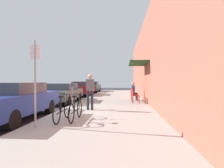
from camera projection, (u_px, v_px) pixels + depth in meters
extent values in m
plane|color=#2D2D30|center=(59.00, 112.00, 8.46)|extent=(60.00, 60.00, 0.00)
cube|color=#9E9B93|center=(110.00, 106.00, 10.31)|extent=(4.50, 32.00, 0.12)
cube|color=#BC5442|center=(152.00, 56.00, 10.11)|extent=(0.30, 32.00, 5.80)
cube|color=#19471E|center=(138.00, 63.00, 11.20)|extent=(1.10, 2.80, 0.12)
cube|color=navy|center=(14.00, 103.00, 6.78)|extent=(1.80, 4.40, 0.69)
cube|color=#333D47|center=(17.00, 88.00, 6.92)|extent=(1.48, 2.11, 0.42)
cylinder|color=black|center=(50.00, 107.00, 8.09)|extent=(0.22, 0.64, 0.64)
cylinder|color=black|center=(16.00, 107.00, 8.20)|extent=(0.22, 0.64, 0.64)
cylinder|color=black|center=(12.00, 120.00, 5.37)|extent=(0.22, 0.64, 0.64)
cube|color=#47514C|center=(63.00, 94.00, 12.13)|extent=(1.80, 4.40, 0.57)
cube|color=#333D47|center=(63.00, 87.00, 12.27)|extent=(1.48, 2.11, 0.44)
cylinder|color=black|center=(79.00, 97.00, 13.45)|extent=(0.22, 0.64, 0.64)
cylinder|color=black|center=(59.00, 96.00, 13.55)|extent=(0.22, 0.64, 0.64)
cylinder|color=black|center=(68.00, 100.00, 10.72)|extent=(0.22, 0.64, 0.64)
cylinder|color=black|center=(42.00, 100.00, 10.83)|extent=(0.22, 0.64, 0.64)
cube|color=maroon|center=(82.00, 89.00, 17.93)|extent=(1.80, 4.40, 0.63)
cube|color=#333D47|center=(83.00, 84.00, 18.07)|extent=(1.48, 2.11, 0.49)
cylinder|color=black|center=(92.00, 92.00, 19.24)|extent=(0.22, 0.64, 0.64)
cylinder|color=black|center=(78.00, 92.00, 19.35)|extent=(0.22, 0.64, 0.64)
cylinder|color=black|center=(87.00, 94.00, 16.52)|extent=(0.22, 0.64, 0.64)
cylinder|color=black|center=(71.00, 94.00, 16.62)|extent=(0.22, 0.64, 0.64)
cube|color=#47514C|center=(92.00, 87.00, 23.45)|extent=(1.80, 4.40, 0.64)
cube|color=#333D47|center=(92.00, 83.00, 23.59)|extent=(1.48, 2.11, 0.45)
cylinder|color=black|center=(99.00, 89.00, 24.77)|extent=(0.22, 0.64, 0.64)
cylinder|color=black|center=(88.00, 89.00, 24.87)|extent=(0.22, 0.64, 0.64)
cylinder|color=black|center=(96.00, 90.00, 22.04)|extent=(0.22, 0.64, 0.64)
cylinder|color=black|center=(84.00, 90.00, 22.15)|extent=(0.22, 0.64, 0.64)
cylinder|color=slate|center=(72.00, 97.00, 9.07)|extent=(0.07, 0.07, 1.10)
cube|color=#383D42|center=(72.00, 84.00, 9.06)|extent=(0.12, 0.10, 0.22)
cylinder|color=gray|center=(35.00, 84.00, 5.34)|extent=(0.06, 0.06, 2.60)
cube|color=white|center=(35.00, 52.00, 5.35)|extent=(0.32, 0.02, 0.44)
torus|color=black|center=(67.00, 109.00, 6.66)|extent=(0.04, 0.66, 0.66)
torus|color=black|center=(57.00, 114.00, 5.62)|extent=(0.04, 0.66, 0.66)
cylinder|color=black|center=(62.00, 111.00, 6.14)|extent=(0.04, 1.05, 0.04)
cylinder|color=black|center=(61.00, 105.00, 5.99)|extent=(0.04, 0.04, 0.50)
cube|color=black|center=(61.00, 97.00, 5.98)|extent=(0.10, 0.20, 0.06)
cylinder|color=black|center=(67.00, 102.00, 6.61)|extent=(0.03, 0.03, 0.56)
cylinder|color=black|center=(67.00, 94.00, 6.60)|extent=(0.46, 0.03, 0.03)
torus|color=black|center=(79.00, 108.00, 6.78)|extent=(0.04, 0.66, 0.66)
torus|color=black|center=(71.00, 113.00, 5.73)|extent=(0.04, 0.66, 0.66)
cylinder|color=black|center=(76.00, 111.00, 6.26)|extent=(0.04, 1.05, 0.04)
cylinder|color=black|center=(75.00, 104.00, 6.10)|extent=(0.04, 0.04, 0.50)
cube|color=black|center=(75.00, 96.00, 6.10)|extent=(0.10, 0.20, 0.06)
cylinder|color=black|center=(79.00, 101.00, 6.73)|extent=(0.03, 0.03, 0.56)
cylinder|color=black|center=(79.00, 94.00, 6.72)|extent=(0.46, 0.03, 0.03)
cylinder|color=maroon|center=(138.00, 99.00, 11.27)|extent=(0.04, 0.04, 0.45)
cylinder|color=maroon|center=(139.00, 100.00, 10.89)|extent=(0.04, 0.04, 0.45)
cylinder|color=maroon|center=(132.00, 99.00, 11.25)|extent=(0.04, 0.04, 0.45)
cylinder|color=maroon|center=(133.00, 100.00, 10.87)|extent=(0.04, 0.04, 0.45)
cube|color=maroon|center=(136.00, 96.00, 11.07)|extent=(0.49, 0.49, 0.03)
cube|color=maroon|center=(132.00, 92.00, 11.06)|extent=(0.08, 0.44, 0.40)
cylinder|color=maroon|center=(137.00, 98.00, 12.02)|extent=(0.04, 0.04, 0.45)
cylinder|color=maroon|center=(138.00, 99.00, 11.64)|extent=(0.04, 0.04, 0.45)
cylinder|color=maroon|center=(132.00, 98.00, 12.03)|extent=(0.04, 0.04, 0.45)
cylinder|color=maroon|center=(132.00, 99.00, 11.65)|extent=(0.04, 0.04, 0.45)
cube|color=maroon|center=(135.00, 95.00, 11.83)|extent=(0.45, 0.45, 0.03)
cube|color=maroon|center=(132.00, 92.00, 11.84)|extent=(0.04, 0.44, 0.40)
cylinder|color=maroon|center=(136.00, 97.00, 12.91)|extent=(0.04, 0.04, 0.45)
cylinder|color=maroon|center=(137.00, 97.00, 12.53)|extent=(0.04, 0.04, 0.45)
cylinder|color=maroon|center=(131.00, 97.00, 12.88)|extent=(0.04, 0.04, 0.45)
cylinder|color=maroon|center=(132.00, 97.00, 12.51)|extent=(0.04, 0.04, 0.45)
cube|color=maroon|center=(134.00, 94.00, 12.71)|extent=(0.50, 0.50, 0.03)
cube|color=maroon|center=(131.00, 91.00, 12.69)|extent=(0.09, 0.44, 0.40)
cylinder|color=#232838|center=(136.00, 97.00, 12.82)|extent=(0.11, 0.11, 0.47)
cylinder|color=#232838|center=(135.00, 94.00, 12.81)|extent=(0.38, 0.19, 0.14)
cylinder|color=#232838|center=(137.00, 97.00, 12.62)|extent=(0.11, 0.11, 0.47)
cylinder|color=#232838|center=(135.00, 94.00, 12.61)|extent=(0.38, 0.19, 0.14)
cube|color=#334C99|center=(133.00, 89.00, 12.69)|extent=(0.27, 0.39, 0.56)
sphere|color=tan|center=(133.00, 84.00, 12.69)|extent=(0.22, 0.22, 0.22)
cylinder|color=#232838|center=(88.00, 100.00, 8.47)|extent=(0.12, 0.12, 0.90)
cylinder|color=#232838|center=(92.00, 100.00, 8.46)|extent=(0.12, 0.12, 0.90)
cube|color=#595960|center=(90.00, 85.00, 8.45)|extent=(0.36, 0.22, 0.56)
sphere|color=tan|center=(90.00, 76.00, 8.44)|extent=(0.22, 0.22, 0.22)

